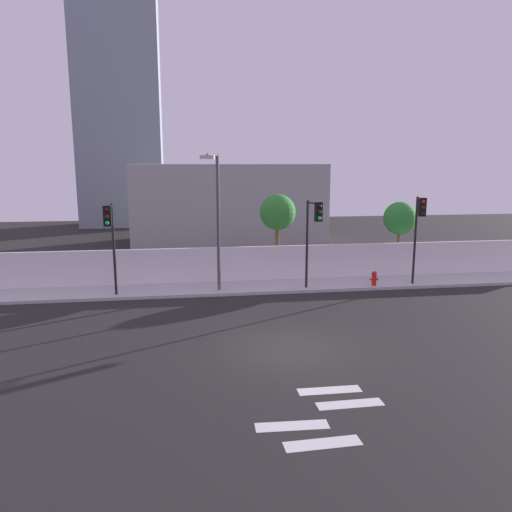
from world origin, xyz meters
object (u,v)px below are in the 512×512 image
Objects in this scene: traffic_light_center at (110,230)px; street_lamp_curbside at (217,210)px; roadside_tree_midleft at (400,218)px; roadside_tree_leftmost at (278,213)px; traffic_light_right at (313,226)px; fire_hydrant at (374,278)px; traffic_light_left at (419,222)px.

street_lamp_curbside is (4.81, 0.53, 0.77)m from traffic_light_center.
roadside_tree_leftmost is at bearing 180.00° from roadside_tree_midleft.
street_lamp_curbside is at bearing -135.15° from roadside_tree_leftmost.
traffic_light_right is at bearing -146.41° from roadside_tree_midleft.
traffic_light_center is 1.05× the size of roadside_tree_midleft.
street_lamp_curbside is 5.12m from roadside_tree_leftmost.
traffic_light_center is 13.03m from fire_hydrant.
street_lamp_curbside reaches higher than traffic_light_right.
traffic_light_right is 4.41m from fire_hydrant.
traffic_light_left is 1.09× the size of roadside_tree_midleft.
traffic_light_right is 1.07× the size of roadside_tree_midleft.
traffic_light_right is (9.35, -0.02, 0.04)m from traffic_light_center.
traffic_light_right is 5.88× the size of fire_hydrant.
traffic_light_left reaches higher than traffic_light_right.
roadside_tree_midleft is (7.16, -0.00, -0.43)m from roadside_tree_leftmost.
street_lamp_curbside is at bearing 173.17° from traffic_light_right.
traffic_light_center is at bearing -179.24° from traffic_light_left.
traffic_light_center is 9.35m from traffic_light_right.
roadside_tree_midleft reaches higher than fire_hydrant.
traffic_light_left reaches higher than fire_hydrant.
fire_hydrant is 0.18× the size of roadside_tree_midleft.
roadside_tree_midleft is at bearing 18.43° from street_lamp_curbside.
traffic_light_left is at bearing -1.90° from street_lamp_curbside.
traffic_light_center is at bearing -153.93° from roadside_tree_leftmost.
street_lamp_curbside reaches higher than roadside_tree_midleft.
street_lamp_curbside is 8.67m from fire_hydrant.
traffic_light_right reaches higher than roadside_tree_midleft.
street_lamp_curbside reaches higher than roadside_tree_leftmost.
fire_hydrant is at bearing 9.28° from traffic_light_right.
traffic_light_left is 10.01m from street_lamp_curbside.
traffic_light_right is 7.48m from roadside_tree_midleft.
traffic_light_left is 4.01m from roadside_tree_midleft.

